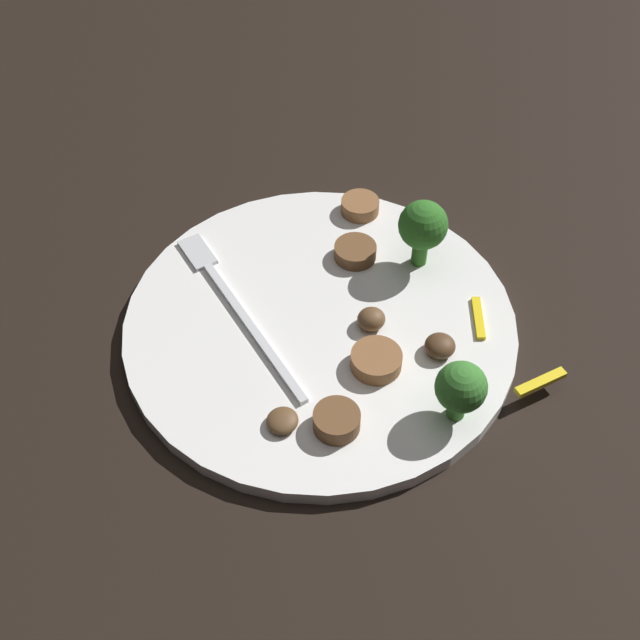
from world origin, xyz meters
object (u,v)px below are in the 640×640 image
sausage_slice_1 (360,206)px  pepper_strip_1 (478,318)px  mushroom_1 (282,421)px  sausage_slice_2 (376,360)px  plate (320,325)px  pepper_strip_0 (541,382)px  fork (232,301)px  broccoli_floret_0 (423,227)px  sausage_slice_3 (355,252)px  broccoli_floret_1 (461,388)px  sausage_slice_0 (337,421)px  mushroom_0 (440,346)px  mushroom_2 (371,319)px

sausage_slice_1 → pepper_strip_1: sausage_slice_1 is taller
mushroom_1 → sausage_slice_2: bearing=-77.0°
plate → pepper_strip_0: size_ratio=7.29×
plate → mushroom_1: mushroom_1 is taller
fork → broccoli_floret_0: (-0.02, -0.14, 0.03)m
plate → mushroom_1: size_ratio=13.12×
plate → sausage_slice_3: sausage_slice_3 is taller
broccoli_floret_1 → plate: bearing=22.9°
sausage_slice_1 → sausage_slice_3: 0.05m
plate → sausage_slice_1: bearing=-40.0°
sausage_slice_2 → fork: bearing=35.8°
pepper_strip_0 → sausage_slice_2: bearing=57.3°
broccoli_floret_1 → pepper_strip_1: broccoli_floret_1 is taller
sausage_slice_0 → pepper_strip_0: sausage_slice_0 is taller
fork → mushroom_0: 0.15m
sausage_slice_3 → mushroom_0: (-0.11, -0.01, 0.00)m
fork → broccoli_floret_1: 0.18m
broccoli_floret_1 → sausage_slice_2: size_ratio=1.31×
broccoli_floret_1 → sausage_slice_3: (0.16, -0.00, -0.02)m
mushroom_2 → pepper_strip_0: bearing=-139.5°
fork → mushroom_1: 0.11m
broccoli_floret_0 → pepper_strip_0: broccoli_floret_0 is taller
mushroom_1 → mushroom_0: bearing=-85.2°
broccoli_floret_1 → sausage_slice_0: size_ratio=1.51×
fork → mushroom_1: bearing=169.8°
mushroom_2 → pepper_strip_1: bearing=-110.2°
fork → mushroom_2: 0.10m
pepper_strip_1 → mushroom_2: bearing=69.8°
fork → sausage_slice_3: 0.10m
sausage_slice_2 → mushroom_2: 0.04m
pepper_strip_0 → pepper_strip_1: bearing=6.2°
sausage_slice_2 → pepper_strip_0: 0.11m
broccoli_floret_0 → pepper_strip_0: 0.14m
sausage_slice_2 → plate: bearing=18.2°
fork → broccoli_floret_1: bearing=-153.6°
sausage_slice_2 → sausage_slice_1: bearing=-22.4°
broccoli_floret_0 → pepper_strip_0: bearing=-172.6°
broccoli_floret_0 → mushroom_1: size_ratio=2.62×
plate → mushroom_2: bearing=-122.7°
sausage_slice_1 → sausage_slice_3: same height
broccoli_floret_0 → broccoli_floret_1: size_ratio=1.21×
broccoli_floret_1 → sausage_slice_0: (0.02, 0.07, -0.02)m
mushroom_1 → pepper_strip_0: 0.17m
sausage_slice_2 → mushroom_2: (0.03, -0.01, 0.00)m
mushroom_2 → pepper_strip_0: 0.12m
broccoli_floret_0 → sausage_slice_0: broccoli_floret_0 is taller
mushroom_1 → pepper_strip_1: (0.02, -0.16, -0.00)m
sausage_slice_1 → sausage_slice_3: bearing=149.7°
pepper_strip_1 → sausage_slice_0: bearing=107.1°
broccoli_floret_0 → sausage_slice_2: size_ratio=1.60×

